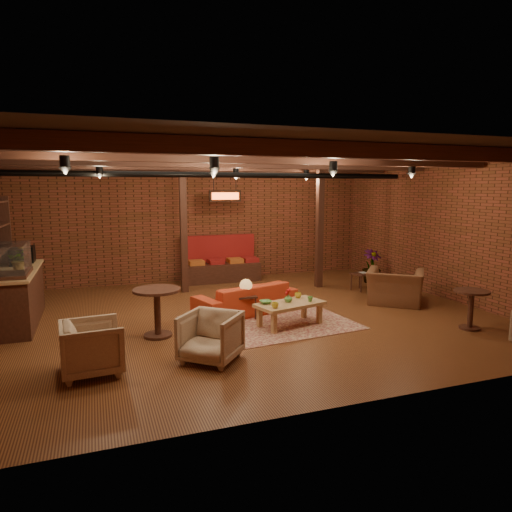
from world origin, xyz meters
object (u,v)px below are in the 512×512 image
object	(u,v)px
side_table_lamp	(246,288)
armchair_right	(395,281)
side_table_book	(361,274)
plant_tall	(373,233)
armchair_b	(211,335)
sofa	(246,298)
armchair_a	(92,345)
coffee_table	(289,305)
round_table_left	(157,304)
round_table_right	(471,303)

from	to	relation	value
side_table_lamp	armchair_right	size ratio (longest dim) A/B	0.67
side_table_book	plant_tall	xyz separation A→B (m)	(0.81, 0.73, 0.95)
armchair_b	armchair_right	distance (m)	5.06
sofa	armchair_a	distance (m)	3.72
side_table_lamp	armchair_a	bearing A→B (deg)	-147.13
coffee_table	armchair_a	xyz separation A→B (m)	(-3.48, -1.12, 0.02)
round_table_left	plant_tall	xyz separation A→B (m)	(6.10, 2.64, 0.78)
plant_tall	round_table_left	bearing A→B (deg)	-156.57
sofa	coffee_table	xyz separation A→B (m)	(0.49, -1.10, 0.08)
armchair_b	armchair_right	bearing A→B (deg)	62.51
round_table_left	armchair_right	size ratio (longest dim) A/B	0.72
side_table_lamp	round_table_left	bearing A→B (deg)	-163.21
side_table_lamp	round_table_left	xyz separation A→B (m)	(-1.80, -0.54, -0.03)
plant_tall	armchair_b	bearing A→B (deg)	-143.63
coffee_table	round_table_right	bearing A→B (deg)	-23.32
side_table_lamp	round_table_left	distance (m)	1.88
armchair_a	round_table_right	distance (m)	6.52
coffee_table	armchair_a	size ratio (longest dim) A/B	1.71
side_table_book	plant_tall	world-z (taller)	plant_tall
sofa	round_table_left	world-z (taller)	round_table_left
armchair_a	armchair_b	size ratio (longest dim) A/B	1.02
armchair_a	side_table_book	distance (m)	7.14
coffee_table	armchair_right	size ratio (longest dim) A/B	1.19
sofa	side_table_lamp	bearing A→B (deg)	55.19
round_table_right	plant_tall	distance (m)	4.29
side_table_lamp	armchair_b	size ratio (longest dim) A/B	0.98
side_table_lamp	armchair_right	world-z (taller)	armchair_right
sofa	plant_tall	size ratio (longest dim) A/B	0.79
side_table_book	armchair_b	bearing A→B (deg)	-144.74
sofa	round_table_left	distance (m)	2.13
side_table_lamp	round_table_left	size ratio (longest dim) A/B	0.93
armchair_right	round_table_left	bearing A→B (deg)	45.40
coffee_table	round_table_left	distance (m)	2.42
round_table_left	armchair_b	world-z (taller)	round_table_left
armchair_right	side_table_book	world-z (taller)	armchair_right
sofa	coffee_table	size ratio (longest dim) A/B	1.53
sofa	armchair_b	xyz separation A→B (m)	(-1.33, -2.32, 0.09)
armchair_b	side_table_book	world-z (taller)	armchair_b
armchair_right	round_table_right	bearing A→B (deg)	134.82
sofa	coffee_table	distance (m)	1.20
coffee_table	armchair_a	world-z (taller)	armchair_a
armchair_b	side_table_book	xyz separation A→B (m)	(4.70, 3.33, 0.00)
round_table_right	armchair_a	bearing A→B (deg)	178.32
sofa	plant_tall	distance (m)	4.65
side_table_lamp	armchair_a	xyz separation A→B (m)	(-2.87, -1.86, -0.19)
armchair_right	plant_tall	world-z (taller)	plant_tall
sofa	side_table_book	bearing A→B (deg)	179.66
round_table_left	armchair_b	xyz separation A→B (m)	(0.59, -1.41, -0.17)
coffee_table	armchair_right	distance (m)	2.96
side_table_book	plant_tall	size ratio (longest dim) A/B	0.18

